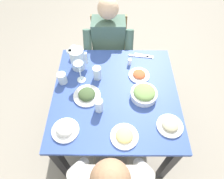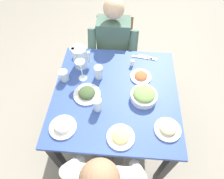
# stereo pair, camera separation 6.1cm
# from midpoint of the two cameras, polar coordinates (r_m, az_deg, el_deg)

# --- Properties ---
(ground_plane) EXTENTS (8.00, 8.00, 0.00)m
(ground_plane) POSITION_cam_midpoint_polar(r_m,az_deg,el_deg) (2.17, -0.09, -12.67)
(ground_plane) COLOR gray
(dining_table) EXTENTS (0.97, 0.97, 0.76)m
(dining_table) POSITION_cam_midpoint_polar(r_m,az_deg,el_deg) (1.61, -0.12, -3.35)
(dining_table) COLOR #334C99
(dining_table) RESTS_ON ground_plane
(chair_far) EXTENTS (0.40, 0.40, 0.85)m
(chair_far) POSITION_cam_midpoint_polar(r_m,az_deg,el_deg) (2.26, -1.65, 11.69)
(chair_far) COLOR #997047
(chair_far) RESTS_ON ground_plane
(diner_far) EXTENTS (0.48, 0.53, 1.15)m
(diner_far) POSITION_cam_midpoint_polar(r_m,az_deg,el_deg) (2.02, -1.89, 10.91)
(diner_far) COLOR #4C6B5B
(diner_far) RESTS_ON ground_plane
(water_pitcher) EXTENTS (0.16, 0.12, 0.19)m
(water_pitcher) POSITION_cam_midpoint_polar(r_m,az_deg,el_deg) (1.64, -11.20, 8.80)
(water_pitcher) COLOR silver
(water_pitcher) RESTS_ON dining_table
(salad_bowl) EXTENTS (0.20, 0.20, 0.09)m
(salad_bowl) POSITION_cam_midpoint_polar(r_m,az_deg,el_deg) (1.47, 8.25, -1.22)
(salad_bowl) COLOR white
(salad_bowl) RESTS_ON dining_table
(plate_fries) EXTENTS (0.19, 0.19, 0.05)m
(plate_fries) POSITION_cam_midpoint_polar(r_m,az_deg,el_deg) (1.31, 2.32, -13.51)
(plate_fries) COLOR white
(plate_fries) RESTS_ON dining_table
(plate_yoghurt) EXTENTS (0.19, 0.19, 0.06)m
(plate_yoghurt) POSITION_cam_midpoint_polar(r_m,az_deg,el_deg) (1.37, -14.93, -11.39)
(plate_yoghurt) COLOR white
(plate_yoghurt) RESTS_ON dining_table
(plate_rice_curry) EXTENTS (0.17, 0.17, 0.04)m
(plate_rice_curry) POSITION_cam_midpoint_polar(r_m,az_deg,el_deg) (1.61, 6.95, 4.32)
(plate_rice_curry) COLOR white
(plate_rice_curry) RESTS_ON dining_table
(plate_dolmas) EXTENTS (0.21, 0.21, 0.06)m
(plate_dolmas) POSITION_cam_midpoint_polar(r_m,az_deg,el_deg) (1.49, -8.61, -1.58)
(plate_dolmas) COLOR white
(plate_dolmas) RESTS_ON dining_table
(plate_beans) EXTENTS (0.18, 0.18, 0.04)m
(plate_beans) POSITION_cam_midpoint_polar(r_m,az_deg,el_deg) (1.40, 15.55, -10.19)
(plate_beans) COLOR white
(plate_beans) RESTS_ON dining_table
(water_glass_far_left) EXTENTS (0.07, 0.07, 0.11)m
(water_glass_far_left) POSITION_cam_midpoint_polar(r_m,az_deg,el_deg) (1.57, -5.54, 4.84)
(water_glass_far_left) COLOR silver
(water_glass_far_left) RESTS_ON dining_table
(water_glass_near_left) EXTENTS (0.06, 0.06, 0.09)m
(water_glass_near_left) POSITION_cam_midpoint_polar(r_m,az_deg,el_deg) (1.79, -12.01, 11.02)
(water_glass_near_left) COLOR silver
(water_glass_near_left) RESTS_ON dining_table
(water_glass_by_pitcher) EXTENTS (0.07, 0.07, 0.09)m
(water_glass_by_pitcher) POSITION_cam_midpoint_polar(r_m,az_deg,el_deg) (1.60, -15.55, 3.22)
(water_glass_by_pitcher) COLOR silver
(water_glass_by_pitcher) RESTS_ON dining_table
(water_glass_near_right) EXTENTS (0.06, 0.06, 0.11)m
(water_glass_near_right) POSITION_cam_midpoint_polar(r_m,az_deg,el_deg) (1.38, -5.19, -4.70)
(water_glass_near_right) COLOR silver
(water_glass_near_right) RESTS_ON dining_table
(wine_glass) EXTENTS (0.08, 0.08, 0.20)m
(wine_glass) POSITION_cam_midpoint_polar(r_m,az_deg,el_deg) (1.50, -10.82, 6.16)
(wine_glass) COLOR silver
(wine_glass) RESTS_ON dining_table
(salt_shaker) EXTENTS (0.03, 0.03, 0.05)m
(salt_shaker) POSITION_cam_midpoint_polar(r_m,az_deg,el_deg) (1.69, 4.18, 8.08)
(salt_shaker) COLOR white
(salt_shaker) RESTS_ON dining_table
(fork_near) EXTENTS (0.17, 0.07, 0.01)m
(fork_near) POSITION_cam_midpoint_polar(r_m,az_deg,el_deg) (1.79, 8.42, 9.81)
(fork_near) COLOR silver
(fork_near) RESTS_ON dining_table
(knife_near) EXTENTS (0.19, 0.04, 0.01)m
(knife_near) POSITION_cam_midpoint_polar(r_m,az_deg,el_deg) (1.78, 6.95, 9.76)
(knife_near) COLOR silver
(knife_near) RESTS_ON dining_table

